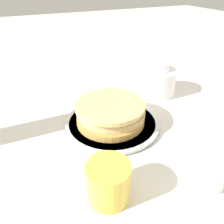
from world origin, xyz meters
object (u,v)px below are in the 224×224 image
object	(u,v)px
pancake_stack	(110,112)
juice_glass	(108,182)
plate	(112,122)
cream_jug	(158,81)
water_bottle_near	(220,65)
water_bottle_mid	(222,138)

from	to	relation	value
pancake_stack	juice_glass	bearing A→B (deg)	154.70
plate	pancake_stack	bearing A→B (deg)	32.62
cream_jug	plate	bearing A→B (deg)	115.37
plate	cream_jug	bearing A→B (deg)	-64.63
pancake_stack	water_bottle_near	bearing A→B (deg)	-89.34
plate	juice_glass	size ratio (longest dim) A/B	3.17
juice_glass	water_bottle_mid	distance (m)	0.21
plate	water_bottle_mid	bearing A→B (deg)	-160.87
water_bottle_near	water_bottle_mid	bearing A→B (deg)	133.06
juice_glass	cream_jug	world-z (taller)	cream_jug
cream_jug	water_bottle_near	size ratio (longest dim) A/B	0.50
pancake_stack	water_bottle_near	distance (m)	0.37
water_bottle_near	water_bottle_mid	xyz separation A→B (m)	(-0.26, 0.28, 0.00)
pancake_stack	water_bottle_mid	xyz separation A→B (m)	(-0.26, -0.09, 0.07)
plate	cream_jug	size ratio (longest dim) A/B	2.21
pancake_stack	juice_glass	size ratio (longest dim) A/B	2.34
cream_jug	water_bottle_near	world-z (taller)	water_bottle_near
pancake_stack	cream_jug	distance (m)	0.24
pancake_stack	juice_glass	world-z (taller)	juice_glass
juice_glass	water_bottle_near	distance (m)	0.51
water_bottle_near	water_bottle_mid	world-z (taller)	water_bottle_mid
plate	water_bottle_near	distance (m)	0.38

